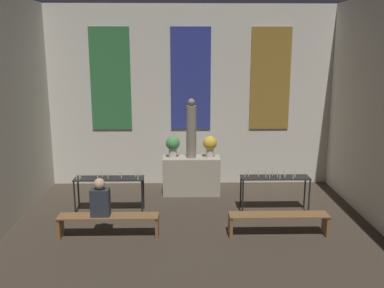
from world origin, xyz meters
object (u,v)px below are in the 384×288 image
object	(u,v)px
altar	(191,175)
candle_rack_left	(109,182)
candle_rack_right	(275,181)
pew_back_left	(109,221)
flower_vase_right	(210,145)
pew_back_right	(278,220)
statue	(191,130)
flower_vase_left	(173,145)
person_seated	(100,199)

from	to	relation	value
altar	candle_rack_left	distance (m)	2.23
candle_rack_right	pew_back_left	xyz separation A→B (m)	(-3.51, -1.32, -0.38)
flower_vase_right	pew_back_right	xyz separation A→B (m)	(1.19, -2.54, -0.95)
pew_back_left	pew_back_right	world-z (taller)	same
candle_rack_right	statue	bearing A→B (deg)	146.45
altar	candle_rack_left	bearing A→B (deg)	-146.46
flower_vase_left	candle_rack_right	world-z (taller)	flower_vase_left
flower_vase_left	candle_rack_right	bearing A→B (deg)	-27.94
pew_back_left	pew_back_right	xyz separation A→B (m)	(3.31, 0.00, 0.00)
candle_rack_left	pew_back_right	size ratio (longest dim) A/B	0.79
altar	statue	xyz separation A→B (m)	(0.00, 0.00, 1.17)
candle_rack_right	pew_back_right	bearing A→B (deg)	-98.33
candle_rack_left	pew_back_right	xyz separation A→B (m)	(3.50, -1.32, -0.38)
pew_back_right	person_seated	distance (m)	3.49
candle_rack_right	pew_back_left	distance (m)	3.76
statue	flower_vase_left	distance (m)	0.59
statue	flower_vase_right	size ratio (longest dim) A/B	2.74
altar	person_seated	distance (m)	3.13
flower_vase_right	pew_back_right	distance (m)	2.97
altar	pew_back_right	size ratio (longest dim) A/B	0.73
statue	person_seated	size ratio (longest dim) A/B	1.96
flower_vase_right	pew_back_left	distance (m)	3.44
flower_vase_right	candle_rack_left	xyz separation A→B (m)	(-2.31, -1.22, -0.57)
flower_vase_right	candle_rack_right	world-z (taller)	flower_vase_right
pew_back_right	person_seated	xyz separation A→B (m)	(-3.46, 0.00, 0.45)
flower_vase_left	pew_back_right	distance (m)	3.44
altar	candle_rack_right	distance (m)	2.23
flower_vase_right	person_seated	distance (m)	3.44
candle_rack_right	candle_rack_left	bearing A→B (deg)	179.97
flower_vase_left	pew_back_left	size ratio (longest dim) A/B	0.28
altar	person_seated	world-z (taller)	person_seated
flower_vase_right	pew_back_right	bearing A→B (deg)	-64.85
altar	statue	bearing A→B (deg)	0.00
candle_rack_left	person_seated	size ratio (longest dim) A/B	2.05
altar	flower_vase_left	bearing A→B (deg)	180.00
flower_vase_left	person_seated	world-z (taller)	flower_vase_left
person_seated	flower_vase_left	bearing A→B (deg)	62.27
candle_rack_left	pew_back_right	bearing A→B (deg)	-20.62
pew_back_right	statue	bearing A→B (deg)	123.08
statue	flower_vase_left	xyz separation A→B (m)	(-0.46, 0.00, -0.37)
altar	statue	distance (m)	1.17
flower_vase_right	person_seated	bearing A→B (deg)	-131.65
statue	candle_rack_right	size ratio (longest dim) A/B	0.96
person_seated	pew_back_right	bearing A→B (deg)	-0.00
statue	pew_back_left	xyz separation A→B (m)	(-1.66, -2.54, -1.32)
pew_back_left	person_seated	world-z (taller)	person_seated
statue	person_seated	bearing A→B (deg)	-125.28
altar	flower_vase_left	xyz separation A→B (m)	(-0.46, 0.00, 0.79)
altar	pew_back_left	size ratio (longest dim) A/B	0.73
candle_rack_right	pew_back_right	size ratio (longest dim) A/B	0.79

